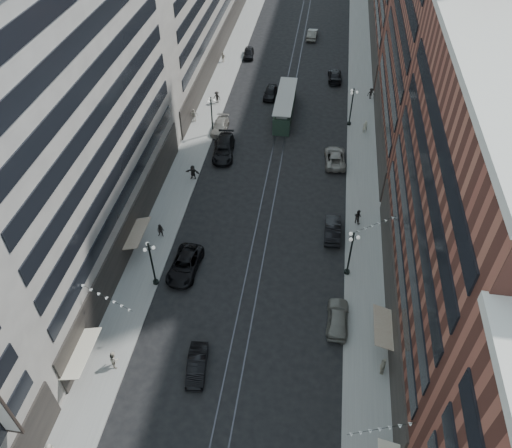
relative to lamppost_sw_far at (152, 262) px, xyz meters
The scene contains 34 objects.
ground 33.44m from the lamppost_sw_far, 73.96° to the left, with size 220.00×220.00×0.00m, color black.
sidewalk_west 42.15m from the lamppost_sw_far, 92.45° to the left, with size 4.00×180.00×0.15m, color gray.
sidewalk_east 46.70m from the lamppost_sw_far, 64.31° to the left, with size 4.00×180.00×0.15m, color gray.
rail_west 42.96m from the lamppost_sw_far, 78.56° to the left, with size 0.12×180.00×0.02m, color #2D2D33.
rail_east 43.26m from the lamppost_sw_far, 76.74° to the left, with size 0.12×180.00×0.02m, color #2D2D33.
building_west_mid 14.31m from the lamppost_sw_far, 147.34° to the left, with size 8.00×36.00×28.00m, color #AAA597.
building_east_mid 27.67m from the lamppost_sw_far, ahead, with size 8.00×30.00×24.00m, color brown.
lamppost_sw_far is the anchor object (origin of this frame).
lamppost_sw_mid 27.00m from the lamppost_sw_far, 90.00° to the left, with size 1.03×1.14×5.52m.
lamppost_se_far 18.83m from the lamppost_sw_far, 12.26° to the left, with size 1.03×1.14×5.52m.
lamppost_se_mid 36.91m from the lamppost_sw_far, 60.10° to the left, with size 1.03×1.14×5.52m.
streetcar 34.70m from the lamppost_sw_far, 74.61° to the left, with size 2.49×11.25×3.11m.
car_2 3.96m from the lamppost_sw_far, 41.79° to the left, with size 2.63×5.71×1.59m, color black.
car_4 17.88m from the lamppost_sw_far, ahead, with size 1.92×4.76×1.62m, color #66645B.
car_5 10.81m from the lamppost_sw_far, 54.42° to the right, with size 1.50×4.30×1.42m, color black.
pedestrian_2 6.92m from the lamppost_sw_far, 101.49° to the left, with size 0.78×0.43×1.61m, color black.
pedestrian_4 22.46m from the lamppost_sw_far, 17.54° to the right, with size 1.14×0.52×1.94m, color #A29B86.
car_7 22.29m from the lamppost_sw_far, 83.79° to the left, with size 2.51×5.44×1.51m, color black.
car_8 28.13m from the lamppost_sw_far, 88.36° to the left, with size 1.94×4.78×1.39m, color slate.
car_9 51.90m from the lamppost_sw_far, 88.79° to the left, with size 1.69×4.19×1.43m, color black.
car_10 19.40m from the lamppost_sw_far, 29.39° to the left, with size 1.65×4.73×1.56m, color black.
car_11 28.35m from the lamppost_sw_far, 53.89° to the left, with size 2.49×5.41×1.50m, color gray.
car_12 48.20m from the lamppost_sw_far, 70.59° to the left, with size 2.08×5.11×1.48m, color black.
car_13 39.04m from the lamppost_sw_far, 80.42° to the left, with size 1.79×4.44×1.51m, color black.
car_14 62.42m from the lamppost_sw_far, 79.43° to the left, with size 1.69×4.86×1.60m, color #626057.
pedestrian_5 16.95m from the lamppost_sw_far, 91.02° to the left, with size 1.73×0.50×1.86m, color black.
pedestrian_6 29.95m from the lamppost_sw_far, 96.21° to the left, with size 1.10×0.50×1.88m, color #AFA591.
pedestrian_7 22.72m from the lamppost_sw_far, 30.93° to the left, with size 0.86×0.47×1.77m, color black.
pedestrian_8 36.59m from the lamppost_sw_far, 55.87° to the left, with size 0.66×0.43×1.81m, color #A39F87.
pedestrian_9 45.30m from the lamppost_sw_far, 61.61° to the left, with size 1.10×0.46×1.71m, color black.
car_extra_0 23.25m from the lamppost_sw_far, 84.05° to the left, with size 2.38×5.85×1.70m, color black.
pedestrian_extra_0 35.40m from the lamppost_sw_far, 91.80° to the left, with size 1.17×0.48×1.81m, color black.
pedestrian_extra_1 49.24m from the lamppost_sw_far, 93.38° to the left, with size 0.96×0.44×1.63m, color #B0A692.
pedestrian_extra_2 9.41m from the lamppost_sw_far, 94.63° to the right, with size 0.89×0.49×1.83m, color #B5AA95.
Camera 1 is at (4.99, -2.00, 37.43)m, focal length 35.00 mm.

